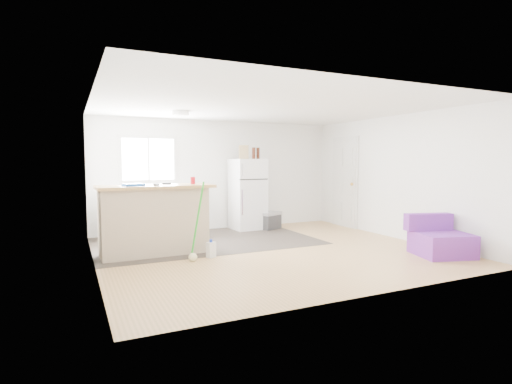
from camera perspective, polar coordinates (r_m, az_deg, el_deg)
room at (r=6.66m, az=2.10°, el=1.76°), size 5.51×5.01×2.41m
vinyl_zone at (r=7.67m, az=-7.12°, el=-6.93°), size 4.05×2.50×0.00m
window at (r=8.53m, az=-15.11°, el=4.54°), size 1.18×0.06×0.98m
interior_door at (r=9.44m, az=12.54°, el=1.32°), size 0.11×0.92×2.10m
ceiling_fixture at (r=7.40m, az=-10.74°, el=10.96°), size 0.30×0.30×0.07m
kitchen_cabinets at (r=8.32m, az=-14.80°, el=-3.18°), size 1.93×0.73×1.11m
peninsula at (r=6.67m, az=-14.30°, el=-3.81°), size 1.85×0.75×1.12m
refrigerator at (r=8.86m, az=-1.20°, el=-0.31°), size 0.72×0.69×1.56m
cooler at (r=8.94m, az=1.94°, el=-4.05°), size 0.59×0.51×0.38m
purple_seat at (r=7.08m, az=24.75°, el=-6.33°), size 0.96×0.94×0.65m
cleaner_jug at (r=6.35m, az=-6.44°, el=-8.17°), size 0.16×0.14×0.29m
mop at (r=6.18m, az=-8.80°, el=-7.53°), size 0.26×0.33×1.21m
red_cup at (r=6.80m, az=-9.02°, el=1.63°), size 0.10×0.10×0.12m
blue_tray at (r=6.48m, az=-17.11°, el=0.99°), size 0.35×0.29×0.04m
tool_a at (r=6.75m, az=-12.64°, el=1.18°), size 0.15×0.07×0.03m
tool_b at (r=6.46m, az=-14.05°, el=1.00°), size 0.11×0.06×0.03m
cardboard_box at (r=8.78m, az=-1.78°, el=5.71°), size 0.22×0.15×0.30m
bottle_left at (r=8.77m, az=-0.34°, el=5.55°), size 0.08×0.08×0.25m
bottle_right at (r=8.90m, az=0.29°, el=5.54°), size 0.08×0.08×0.25m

